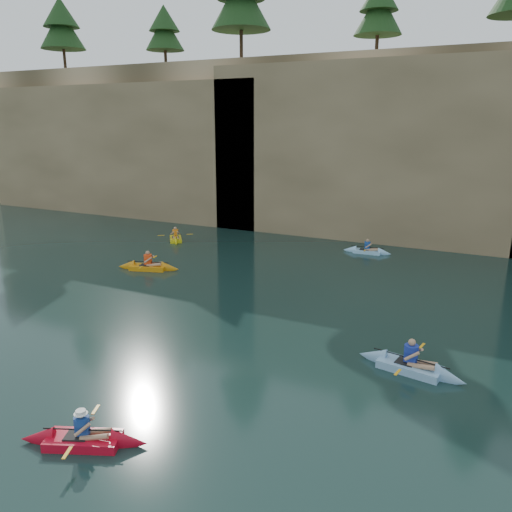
% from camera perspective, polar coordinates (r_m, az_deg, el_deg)
% --- Properties ---
extents(ground, '(160.00, 160.00, 0.00)m').
position_cam_1_polar(ground, '(14.29, -13.63, -16.92)').
color(ground, black).
rests_on(ground, ground).
extents(cliff, '(70.00, 16.00, 12.00)m').
position_cam_1_polar(cliff, '(39.97, 14.75, 12.62)').
color(cliff, tan).
rests_on(cliff, ground).
extents(cliff_slab_west, '(26.00, 2.40, 10.56)m').
position_cam_1_polar(cliff_slab_west, '(42.39, -15.79, 11.70)').
color(cliff_slab_west, '#96805B').
rests_on(cliff_slab_west, ground).
extents(cliff_slab_center, '(24.00, 2.40, 11.40)m').
position_cam_1_polar(cliff_slab_center, '(32.34, 15.52, 11.53)').
color(cliff_slab_center, '#96805B').
rests_on(cliff_slab_center, ground).
extents(sea_cave_west, '(4.50, 1.00, 4.00)m').
position_cam_1_polar(sea_cave_west, '(40.91, -13.94, 7.09)').
color(sea_cave_west, black).
rests_on(sea_cave_west, ground).
extents(sea_cave_center, '(3.50, 1.00, 3.20)m').
position_cam_1_polar(sea_cave_center, '(33.84, 4.77, 5.16)').
color(sea_cave_center, black).
rests_on(sea_cave_center, ground).
extents(main_kayaker, '(3.14, 2.00, 1.15)m').
position_cam_1_polar(main_kayaker, '(13.33, -19.12, -19.16)').
color(main_kayaker, red).
rests_on(main_kayaker, ground).
extents(kayaker_orange, '(3.37, 2.38, 1.25)m').
position_cam_1_polar(kayaker_orange, '(26.46, -12.20, -1.22)').
color(kayaker_orange, orange).
rests_on(kayaker_orange, ground).
extents(kayaker_ltblue_near, '(3.45, 2.57, 1.33)m').
position_cam_1_polar(kayaker_ltblue_near, '(16.48, 17.17, -11.94)').
color(kayaker_ltblue_near, '#83B3DC').
rests_on(kayaker_ltblue_near, ground).
extents(kayaker_yellow, '(2.21, 2.63, 1.13)m').
position_cam_1_polar(kayaker_yellow, '(32.52, -9.17, 1.98)').
color(kayaker_yellow, yellow).
rests_on(kayaker_yellow, ground).
extents(kayaker_ltblue_mid, '(2.83, 2.12, 1.06)m').
position_cam_1_polar(kayaker_ltblue_mid, '(29.79, 12.58, 0.56)').
color(kayaker_ltblue_mid, '#98D3FE').
rests_on(kayaker_ltblue_mid, ground).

